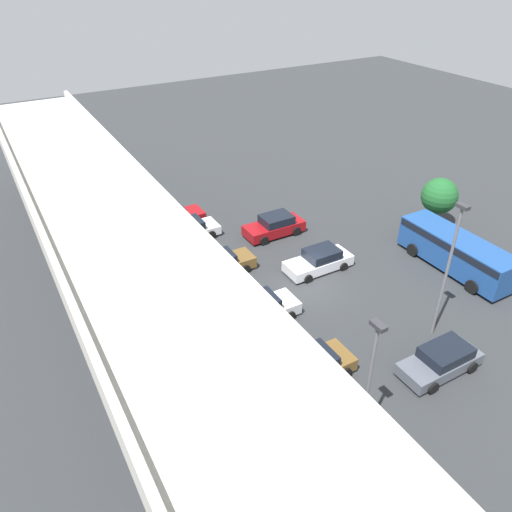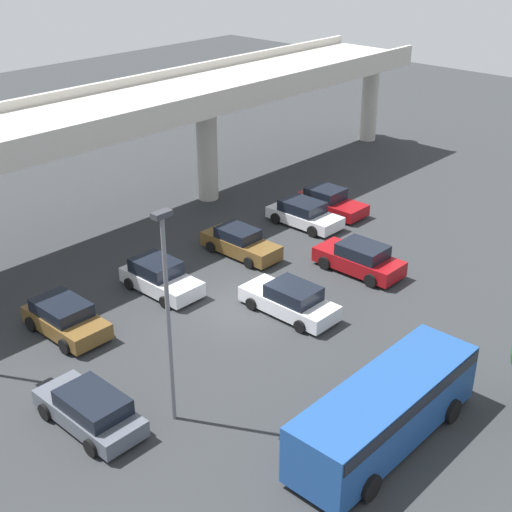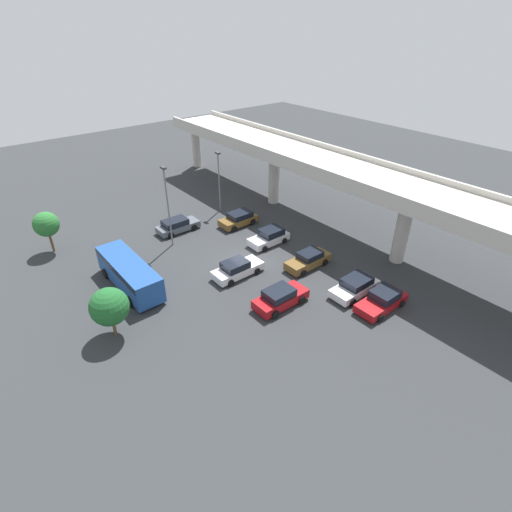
# 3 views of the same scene
# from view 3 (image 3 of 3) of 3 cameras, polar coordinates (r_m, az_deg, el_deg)

# --- Properties ---
(ground_plane) EXTENTS (117.14, 117.14, 0.00)m
(ground_plane) POSITION_cam_3_polar(r_m,az_deg,el_deg) (38.74, -1.76, -0.91)
(ground_plane) COLOR #2D3033
(highway_overpass) EXTENTS (56.00, 6.89, 8.01)m
(highway_overpass) POSITION_cam_3_polar(r_m,az_deg,el_deg) (43.33, 10.84, 11.86)
(highway_overpass) COLOR #BCB7AD
(highway_overpass) RESTS_ON ground_plane
(parked_car_0) EXTENTS (2.16, 4.68, 1.47)m
(parked_car_0) POSITION_cam_3_polar(r_m,az_deg,el_deg) (44.90, -11.19, 4.32)
(parked_car_0) COLOR #515660
(parked_car_0) RESTS_ON ground_plane
(parked_car_1) EXTENTS (2.24, 4.32, 1.51)m
(parked_car_1) POSITION_cam_3_polar(r_m,az_deg,el_deg) (45.47, -2.49, 5.32)
(parked_car_1) COLOR brown
(parked_car_1) RESTS_ON ground_plane
(parked_car_2) EXTENTS (2.18, 4.39, 1.60)m
(parked_car_2) POSITION_cam_3_polar(r_m,az_deg,el_deg) (41.64, 1.92, 2.74)
(parked_car_2) COLOR silver
(parked_car_2) RESTS_ON ground_plane
(parked_car_3) EXTENTS (2.16, 4.84, 1.54)m
(parked_car_3) POSITION_cam_3_polar(r_m,az_deg,el_deg) (36.51, -2.72, -1.84)
(parked_car_3) COLOR silver
(parked_car_3) RESTS_ON ground_plane
(parked_car_4) EXTENTS (2.01, 4.70, 1.52)m
(parked_car_4) POSITION_cam_3_polar(r_m,az_deg,el_deg) (38.10, 7.48, -0.55)
(parked_car_4) COLOR brown
(parked_car_4) RESTS_ON ground_plane
(parked_car_5) EXTENTS (2.21, 4.75, 1.62)m
(parked_car_5) POSITION_cam_3_polar(r_m,az_deg,el_deg) (32.90, 3.49, -5.95)
(parked_car_5) COLOR maroon
(parked_car_5) RESTS_ON ground_plane
(parked_car_6) EXTENTS (2.24, 4.60, 1.49)m
(parked_car_6) POSITION_cam_3_polar(r_m,az_deg,el_deg) (35.24, 13.97, -4.22)
(parked_car_6) COLOR silver
(parked_car_6) RESTS_ON ground_plane
(parked_car_7) EXTENTS (2.25, 4.73, 1.54)m
(parked_car_7) POSITION_cam_3_polar(r_m,az_deg,el_deg) (34.24, 17.58, -6.06)
(parked_car_7) COLOR maroon
(parked_car_7) RESTS_ON ground_plane
(shuttle_bus) EXTENTS (8.56, 2.79, 2.48)m
(shuttle_bus) POSITION_cam_3_polar(r_m,az_deg,el_deg) (36.35, -17.70, -2.16)
(shuttle_bus) COLOR #1E478C
(shuttle_bus) RESTS_ON ground_plane
(lamp_post_near_aisle) EXTENTS (0.70, 0.35, 8.40)m
(lamp_post_near_aisle) POSITION_cam_3_polar(r_m,az_deg,el_deg) (40.46, -12.55, 7.63)
(lamp_post_near_aisle) COLOR slate
(lamp_post_near_aisle) RESTS_ON ground_plane
(lamp_post_mid_lot) EXTENTS (0.70, 0.35, 7.21)m
(lamp_post_mid_lot) POSITION_cam_3_polar(r_m,az_deg,el_deg) (47.90, -5.33, 11.20)
(lamp_post_mid_lot) COLOR slate
(lamp_post_mid_lot) RESTS_ON ground_plane
(tree_front_left) EXTENTS (2.47, 2.47, 4.27)m
(tree_front_left) POSITION_cam_3_polar(r_m,az_deg,el_deg) (44.21, -27.79, 4.02)
(tree_front_left) COLOR brown
(tree_front_left) RESTS_ON ground_plane
(tree_front_centre) EXTENTS (2.84, 2.84, 4.06)m
(tree_front_centre) POSITION_cam_3_polar(r_m,az_deg,el_deg) (30.77, -20.22, -6.82)
(tree_front_centre) COLOR brown
(tree_front_centre) RESTS_ON ground_plane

